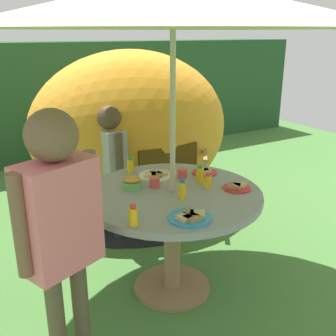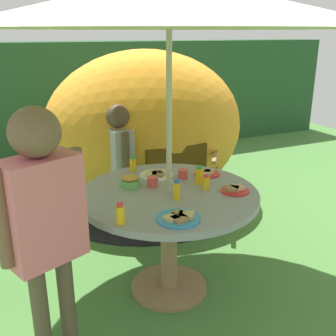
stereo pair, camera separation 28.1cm
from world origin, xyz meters
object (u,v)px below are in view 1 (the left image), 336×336
at_px(wooden_chair, 179,161).
at_px(child_in_pink_shirt, 59,216).
at_px(snack_bowl, 132,183).
at_px(cup_near, 155,182).
at_px(plate_near_left, 205,172).
at_px(juice_bottle_center_back, 130,166).
at_px(plate_mid_right, 237,187).
at_px(juice_bottle_near_right, 133,216).
at_px(patio_umbrella, 173,3).
at_px(plate_back_edge, 156,175).
at_px(plate_far_left, 190,217).
at_px(cup_far, 182,173).
at_px(garden_table, 172,211).
at_px(juice_bottle_center_front, 208,181).
at_px(juice_bottle_far_right, 182,190).
at_px(child_in_grey_shirt, 111,155).
at_px(juice_bottle_mid_left, 200,174).
at_px(dome_tent, 131,130).

relative_size(wooden_chair, child_in_pink_shirt, 0.71).
distance_m(snack_bowl, cup_near, 0.15).
distance_m(plate_near_left, juice_bottle_center_back, 0.56).
bearing_deg(plate_mid_right, cup_near, 146.04).
bearing_deg(plate_near_left, juice_bottle_near_right, -149.25).
bearing_deg(child_in_pink_shirt, patio_umbrella, -0.00).
height_order(plate_back_edge, cup_near, cup_near).
bearing_deg(patio_umbrella, plate_far_left, -107.30).
bearing_deg(snack_bowl, cup_far, -0.48).
xyz_separation_m(child_in_pink_shirt, plate_mid_right, (1.24, 0.15, -0.15)).
bearing_deg(garden_table, plate_near_left, 24.81).
bearing_deg(juice_bottle_center_front, juice_bottle_near_right, -160.08).
bearing_deg(juice_bottle_center_front, plate_near_left, 58.82).
bearing_deg(juice_bottle_near_right, juice_bottle_center_front, 19.92).
bearing_deg(child_in_pink_shirt, plate_back_edge, 14.34).
bearing_deg(garden_table, juice_bottle_far_right, -94.94).
relative_size(juice_bottle_near_right, juice_bottle_center_front, 1.18).
height_order(wooden_chair, juice_bottle_far_right, wooden_chair).
relative_size(garden_table, plate_mid_right, 6.28).
height_order(child_in_grey_shirt, plate_mid_right, child_in_grey_shirt).
distance_m(child_in_grey_shirt, child_in_pink_shirt, 1.54).
distance_m(plate_far_left, juice_bottle_mid_left, 0.58).
height_order(plate_far_left, juice_bottle_center_front, juice_bottle_center_front).
distance_m(plate_mid_right, juice_bottle_center_front, 0.20).
relative_size(snack_bowl, plate_back_edge, 0.55).
distance_m(wooden_chair, juice_bottle_mid_left, 1.11).
bearing_deg(plate_far_left, wooden_chair, 59.85).
bearing_deg(juice_bottle_center_back, plate_near_left, -32.02).
xyz_separation_m(patio_umbrella, plate_back_edge, (0.05, 0.31, -1.15)).
bearing_deg(juice_bottle_far_right, plate_far_left, -113.29).
bearing_deg(plate_back_edge, child_in_pink_shirt, -144.16).
bearing_deg(juice_bottle_mid_left, plate_mid_right, -55.97).
bearing_deg(cup_far, juice_bottle_center_front, -80.20).
bearing_deg(plate_near_left, child_in_grey_shirt, 118.49).
distance_m(juice_bottle_near_right, juice_bottle_center_back, 0.87).
xyz_separation_m(child_in_pink_shirt, juice_bottle_center_back, (0.76, 0.81, -0.11)).
height_order(wooden_chair, juice_bottle_center_front, wooden_chair).
distance_m(cup_near, cup_far, 0.27).
xyz_separation_m(juice_bottle_near_right, juice_bottle_far_right, (0.43, 0.17, 0.00)).
xyz_separation_m(plate_far_left, cup_far, (0.32, 0.59, 0.02)).
xyz_separation_m(plate_back_edge, juice_bottle_center_front, (0.20, -0.38, 0.04)).
height_order(garden_table, cup_near, cup_near).
relative_size(child_in_pink_shirt, cup_far, 20.22).
xyz_separation_m(snack_bowl, plate_back_edge, (0.25, 0.12, -0.03)).
relative_size(plate_near_left, juice_bottle_near_right, 1.53).
bearing_deg(juice_bottle_center_front, cup_far, 99.80).
bearing_deg(wooden_chair, child_in_grey_shirt, -141.10).
distance_m(patio_umbrella, juice_bottle_far_right, 1.11).
xyz_separation_m(dome_tent, plate_mid_right, (-0.07, -1.79, -0.02)).
relative_size(child_in_pink_shirt, plate_far_left, 5.73).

